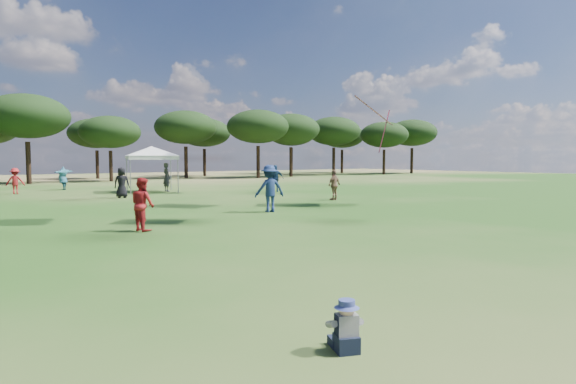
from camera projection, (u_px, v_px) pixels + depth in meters
tree_line at (10, 121)px, 42.50m from camera, size 108.78×17.63×7.77m
tent_right at (151, 148)px, 30.69m from camera, size 5.92×5.92×3.22m
toddler at (346, 328)px, 5.33m from camera, size 0.45×0.48×0.59m
festival_crowd at (24, 186)px, 21.72m from camera, size 28.68×22.78×1.90m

